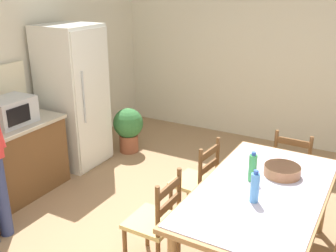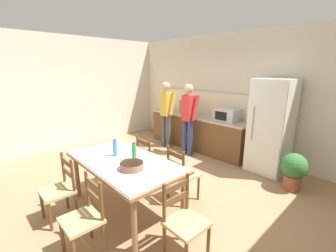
% 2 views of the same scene
% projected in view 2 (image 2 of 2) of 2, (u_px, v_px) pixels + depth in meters
% --- Properties ---
extents(ground_plane, '(8.32, 8.32, 0.00)m').
position_uv_depth(ground_plane, '(151.00, 187.00, 4.04)').
color(ground_plane, '#9E7A56').
extents(wall_back, '(6.52, 0.12, 2.90)m').
position_uv_depth(wall_back, '(234.00, 95.00, 5.46)').
color(wall_back, beige).
rests_on(wall_back, ground).
extents(wall_left, '(0.12, 5.20, 2.90)m').
position_uv_depth(wall_left, '(72.00, 93.00, 5.96)').
color(wall_left, beige).
rests_on(wall_left, ground).
extents(kitchen_counter, '(2.89, 0.66, 0.88)m').
position_uv_depth(kitchen_counter, '(197.00, 132.00, 5.97)').
color(kitchen_counter, brown).
rests_on(kitchen_counter, ground).
extents(counter_splashback, '(2.85, 0.03, 0.60)m').
position_uv_depth(counter_splashback, '(205.00, 103.00, 5.99)').
color(counter_splashback, beige).
rests_on(counter_splashback, kitchen_counter).
extents(refrigerator, '(0.71, 0.73, 1.89)m').
position_uv_depth(refrigerator, '(271.00, 127.00, 4.48)').
color(refrigerator, silver).
rests_on(refrigerator, ground).
extents(microwave, '(0.50, 0.39, 0.30)m').
position_uv_depth(microwave, '(227.00, 115.00, 5.18)').
color(microwave, '#B2B7BC').
rests_on(microwave, kitchen_counter).
extents(paper_bag, '(0.24, 0.16, 0.36)m').
position_uv_depth(paper_bag, '(184.00, 107.00, 6.11)').
color(paper_bag, tan).
rests_on(paper_bag, kitchen_counter).
extents(dining_table, '(1.86, 1.03, 0.78)m').
position_uv_depth(dining_table, '(124.00, 165.00, 3.28)').
color(dining_table, olive).
rests_on(dining_table, ground).
extents(bottle_near_centre, '(0.07, 0.07, 0.27)m').
position_uv_depth(bottle_near_centre, '(115.00, 148.00, 3.40)').
color(bottle_near_centre, '#4C8ED6').
rests_on(bottle_near_centre, dining_table).
extents(bottle_off_centre, '(0.07, 0.07, 0.27)m').
position_uv_depth(bottle_off_centre, '(134.00, 152.00, 3.25)').
color(bottle_off_centre, green).
rests_on(bottle_off_centre, dining_table).
extents(serving_bowl, '(0.32, 0.32, 0.09)m').
position_uv_depth(serving_bowl, '(132.00, 165.00, 2.97)').
color(serving_bowl, '#9E6642').
rests_on(serving_bowl, dining_table).
extents(chair_side_far_left, '(0.43, 0.41, 0.91)m').
position_uv_depth(chair_side_far_left, '(150.00, 159.00, 4.17)').
color(chair_side_far_left, brown).
rests_on(chair_side_far_left, ground).
extents(chair_side_far_right, '(0.45, 0.44, 0.91)m').
position_uv_depth(chair_side_far_right, '(182.00, 174.00, 3.58)').
color(chair_side_far_right, brown).
rests_on(chair_side_far_right, ground).
extents(chair_side_near_right, '(0.43, 0.41, 0.91)m').
position_uv_depth(chair_side_near_right, '(84.00, 218.00, 2.53)').
color(chair_side_near_right, brown).
rests_on(chair_side_near_right, ground).
extents(chair_side_near_left, '(0.42, 0.40, 0.91)m').
position_uv_depth(chair_side_near_left, '(60.00, 190.00, 3.12)').
color(chair_side_near_left, brown).
rests_on(chair_side_near_left, ground).
extents(chair_head_end, '(0.41, 0.43, 0.91)m').
position_uv_depth(chair_head_end, '(184.00, 221.00, 2.49)').
color(chair_head_end, brown).
rests_on(chair_head_end, ground).
extents(person_at_sink, '(0.44, 0.30, 1.74)m').
position_uv_depth(person_at_sink, '(166.00, 111.00, 5.94)').
color(person_at_sink, '#4C4C4C').
rests_on(person_at_sink, ground).
extents(person_at_counter, '(0.44, 0.30, 1.74)m').
position_uv_depth(person_at_counter, '(188.00, 116.00, 5.37)').
color(person_at_counter, navy).
rests_on(person_at_counter, ground).
extents(potted_plant, '(0.44, 0.44, 0.67)m').
position_uv_depth(potted_plant, '(294.00, 169.00, 3.89)').
color(potted_plant, brown).
rests_on(potted_plant, ground).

